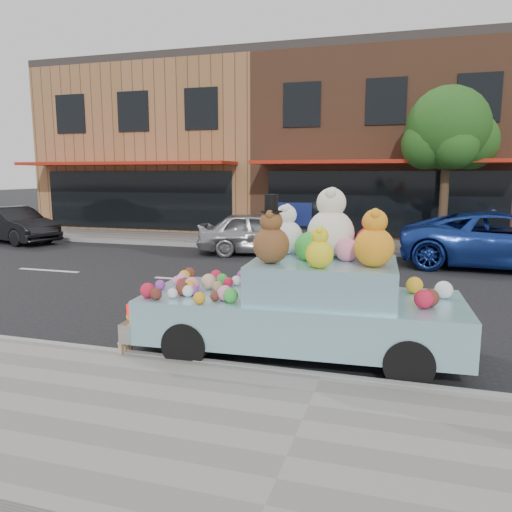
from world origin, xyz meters
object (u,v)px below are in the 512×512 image
(street_tree, at_px, (448,135))
(car_blue, at_px, (505,241))
(art_car, at_px, (304,298))
(car_dark, at_px, (14,225))
(car_silver, at_px, (261,233))

(street_tree, distance_m, car_blue, 4.28)
(car_blue, xyz_separation_m, art_car, (-3.83, -7.87, 0.07))
(car_dark, bearing_deg, car_blue, -74.09)
(street_tree, height_order, car_dark, street_tree)
(street_tree, height_order, car_silver, street_tree)
(street_tree, height_order, car_blue, street_tree)
(car_dark, distance_m, art_car, 14.97)
(art_car, bearing_deg, car_blue, 60.85)
(street_tree, distance_m, car_silver, 6.68)
(car_dark, bearing_deg, art_car, -106.23)
(car_silver, xyz_separation_m, car_dark, (-9.44, -0.00, -0.02))
(car_blue, relative_size, car_dark, 1.36)
(car_blue, distance_m, art_car, 8.75)
(street_tree, relative_size, car_blue, 0.97)
(street_tree, relative_size, car_dark, 1.33)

